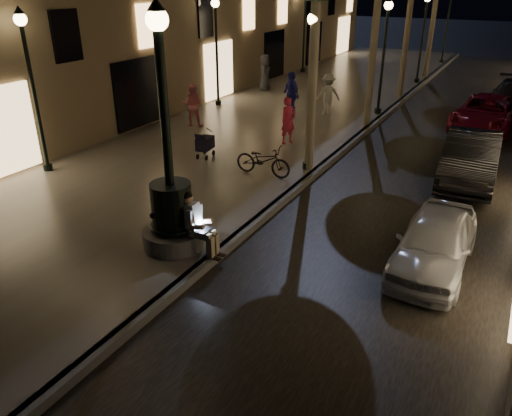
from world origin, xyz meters
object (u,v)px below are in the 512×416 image
Objects in this scene: lamp_curb_b at (385,42)px; lamp_curb_d at (448,16)px; car_front at (435,242)px; seated_man_laptop at (195,221)px; pedestrian_pink at (193,105)px; lamp_curb_a at (311,71)px; fountain_lamppost at (172,204)px; lamp_left_b at (216,37)px; lamp_left_a at (30,71)px; car_second at (470,158)px; stroller at (205,143)px; pedestrian_blue at (291,95)px; car_third at (487,113)px; lamp_left_c at (305,21)px; lamp_curb_c at (424,26)px; pedestrian_white at (328,94)px; bicycle at (263,160)px; pedestrian_dark at (265,72)px; pedestrian_red at (288,121)px.

lamp_curb_d is (0.00, 16.00, 0.00)m from lamp_curb_b.
lamp_curb_b is at bearing 111.41° from car_front.
seated_man_laptop is 10.30m from pedestrian_pink.
lamp_curb_a is (0.09, 6.00, 2.30)m from seated_man_laptop.
lamp_left_b is at bearing 118.07° from fountain_lamppost.
lamp_left_a reaches higher than seated_man_laptop.
seated_man_laptop is 0.29× the size of lamp_curb_b.
lamp_left_a is (-7.01, 2.00, 2.30)m from seated_man_laptop.
lamp_curb_b reaches higher than car_second.
pedestrian_pink reaches higher than stroller.
seated_man_laptop is at bearing -39.77° from pedestrian_blue.
lamp_left_c is at bearing 151.28° from car_third.
lamp_curb_c is 2.74× the size of pedestrian_white.
lamp_curb_b is 2.67× the size of bicycle.
lamp_curb_a is 9.64m from car_third.
pedestrian_dark is at bearing 26.83° from bicycle.
bicycle is (-0.96, -1.16, -2.56)m from lamp_curb_a.
lamp_left_b reaches higher than seated_man_laptop.
lamp_curb_a is 1.00× the size of lamp_left_a.
lamp_curb_d is 2.87× the size of pedestrian_red.
lamp_curb_a and lamp_left_b have the same top height.
bicycle is at bearing -70.32° from lamp_left_c.
fountain_lamppost reaches higher than pedestrian_blue.
pedestrian_pink is at bearing 162.96° from pedestrian_dark.
lamp_left_a reaches higher than stroller.
car_front is (11.67, -19.89, -2.62)m from lamp_left_c.
car_front is at bearing -83.74° from car_third.
lamp_left_c is (0.00, 20.00, 0.00)m from lamp_left_a.
lamp_curb_a is 4.30m from stroller.
car_second is at bearing -78.38° from lamp_curb_d.
lamp_left_a reaches higher than bicycle.
lamp_left_c is (-7.01, 22.00, 2.30)m from seated_man_laptop.
pedestrian_white is 0.96× the size of pedestrian_dark.
lamp_curb_b is 1.00× the size of lamp_left_a.
lamp_left_c is (-7.10, -8.00, 0.00)m from lamp_curb_d.
fountain_lamppost is 14.16m from lamp_curb_b.
bicycle is (-5.53, 2.73, 0.06)m from car_front.
pedestrian_white is (-1.92, -17.29, -2.16)m from lamp_curb_d.
pedestrian_red is at bearing -94.30° from lamp_curb_d.
lamp_left_c is 13.80m from pedestrian_pink.
pedestrian_dark is at bearing 123.84° from lamp_curb_a.
car_third is 6.51m from pedestrian_white.
pedestrian_white is (5.18, -9.29, -2.16)m from lamp_left_c.
lamp_left_c is (-7.10, 0.00, 0.00)m from lamp_curb_c.
car_front is (5.27, 2.11, -0.59)m from fountain_lamppost.
stroller is (-3.41, -0.66, -2.54)m from lamp_curb_a.
fountain_lamppost is 5.31× the size of stroller.
car_second is 6.29m from bicycle.
lamp_curb_b is at bearing 178.17° from pedestrian_white.
car_front is at bearing 85.70° from pedestrian_white.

